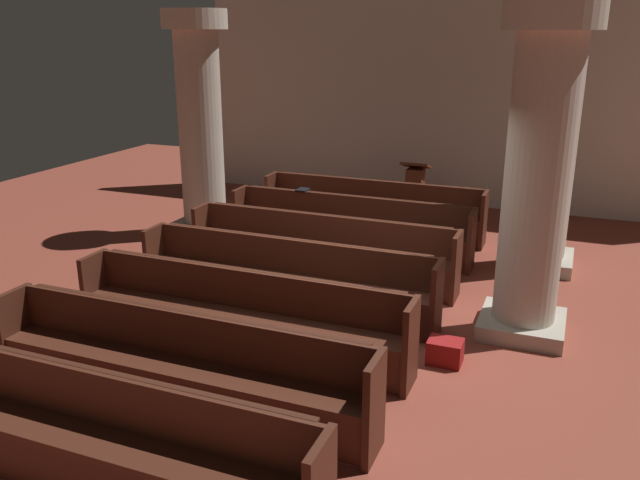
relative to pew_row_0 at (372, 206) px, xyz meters
The scene contains 15 objects.
ground_plane 3.73m from the pew_row_0, 76.94° to the right, with size 19.20×19.20×0.00m, color brown.
back_wall 3.16m from the pew_row_0, 71.28° to the left, with size 10.00×0.16×4.50m, color silver.
pew_row_0 is the anchor object (origin of this frame).
pew_row_1 1.13m from the pew_row_0, 90.00° to the right, with size 3.66×0.46×0.87m.
pew_row_2 2.25m from the pew_row_0, 90.00° to the right, with size 3.66×0.47×0.87m.
pew_row_3 3.38m from the pew_row_0, 90.00° to the right, with size 3.66×0.46×0.87m.
pew_row_4 4.50m from the pew_row_0, 90.00° to the right, with size 3.66×0.46×0.87m.
pew_row_5 5.63m from the pew_row_0, 90.00° to the right, with size 3.66×0.47×0.87m.
pew_row_6 6.76m from the pew_row_0, 90.00° to the right, with size 3.66×0.46×0.87m.
pillar_aisle_side 3.05m from the pew_row_0, 12.21° to the right, with size 1.01×1.01×3.52m.
pillar_far_side 3.08m from the pew_row_0, 161.51° to the right, with size 1.01×1.01×3.52m.
pillar_aisle_rear 4.16m from the pew_row_0, 47.28° to the right, with size 0.98×0.98×3.52m.
lectern 1.03m from the pew_row_0, 62.18° to the left, with size 0.48×0.45×1.08m.
hymn_book 1.31m from the pew_row_0, 131.21° to the right, with size 0.16×0.22×0.03m, color black.
kneeler_box_red 4.42m from the pew_row_0, 62.78° to the right, with size 0.34×0.27×0.25m, color maroon.
Camera 1 is at (2.21, -6.29, 3.23)m, focal length 36.75 mm.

